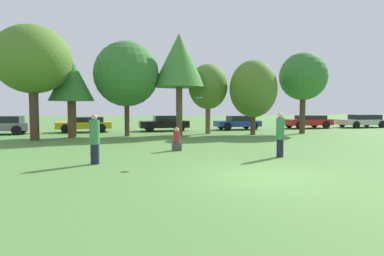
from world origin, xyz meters
The scene contains 18 objects.
ground_plane centered at (0.00, 0.00, 0.00)m, with size 120.00×120.00×0.00m, color #54843D.
person_thrower centered at (-4.84, 3.32, 0.87)m, with size 0.35×0.35×1.74m.
person_catcher centered at (2.21, 3.27, 0.90)m, with size 0.32×0.32×1.77m.
frisbee centered at (-1.11, 3.30, 2.33)m, with size 0.28×0.28×0.05m.
bystander_sitting centered at (-1.40, 6.14, 0.44)m, with size 0.40×0.33×1.06m.
tree_0 centered at (-8.70, 12.65, 4.71)m, with size 4.43×4.43×6.73m.
tree_1 centered at (-6.73, 13.94, 3.69)m, with size 2.84×2.84×5.18m.
tree_2 centered at (-3.26, 14.03, 4.13)m, with size 4.30×4.30×6.29m.
tree_3 centered at (0.28, 13.88, 5.09)m, with size 3.65×3.65×6.96m.
tree_4 centered at (2.55, 14.63, 3.40)m, with size 2.82×2.82×5.05m.
tree_5 centered at (5.42, 13.14, 3.21)m, with size 3.32×3.32×5.22m.
tree_6 centered at (9.39, 13.27, 4.14)m, with size 3.46×3.46×5.91m.
parked_car_grey centered at (-11.86, 17.66, 0.68)m, with size 3.90×2.09×1.30m.
parked_car_yellow centered at (-6.23, 18.38, 0.64)m, with size 4.08×2.07×1.17m.
parked_car_black centered at (-0.05, 18.23, 0.66)m, with size 3.95×1.92×1.24m.
parked_car_blue centered at (6.29, 18.17, 0.64)m, with size 3.82×1.86×1.19m.
parked_car_red centered at (13.15, 18.35, 0.65)m, with size 4.29×2.00×1.17m.
parked_car_silver centered at (18.85, 18.21, 0.64)m, with size 4.51×2.12×1.20m.
Camera 1 is at (-4.26, -8.68, 2.02)m, focal length 31.26 mm.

